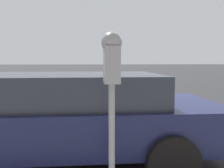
% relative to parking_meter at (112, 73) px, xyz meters
% --- Properties ---
extents(ground_plane, '(220.00, 220.00, 0.00)m').
position_rel_parking_meter_xyz_m(ground_plane, '(2.52, -0.94, -1.38)').
color(ground_plane, '#2B2B2D').
extents(parking_meter, '(0.21, 0.19, 1.59)m').
position_rel_parking_meter_xyz_m(parking_meter, '(0.00, 0.00, 0.00)').
color(parking_meter, gray).
rests_on(parking_meter, sidewalk).
extents(car_navy, '(2.23, 5.03, 1.30)m').
position_rel_parking_meter_xyz_m(car_navy, '(1.47, 0.70, -0.67)').
color(car_navy, '#14193D').
rests_on(car_navy, ground_plane).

